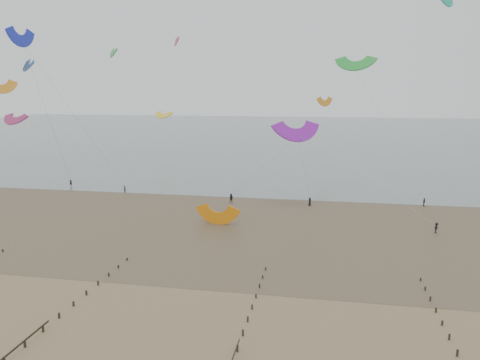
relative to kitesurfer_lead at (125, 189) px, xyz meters
name	(u,v)px	position (x,y,z in m)	size (l,w,h in m)	color
ground	(210,313)	(31.47, -50.35, -0.76)	(500.00, 500.00, 0.00)	brown
sea_and_shore	(236,218)	(27.39, -15.95, -0.75)	(500.00, 665.00, 0.03)	#475654
kitesurfer_lead	(125,189)	(0.00, 0.00, 0.00)	(0.55, 0.36, 1.52)	black
kitesurfers	(436,204)	(62.63, -2.74, 0.09)	(163.93, 24.45, 1.85)	black
grounded_kite	(218,224)	(25.12, -19.85, -0.76)	(6.38, 3.34, 4.86)	orange
kites_airborne	(261,92)	(23.91, 38.55, 20.35)	(230.86, 117.67, 37.01)	#0AA480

